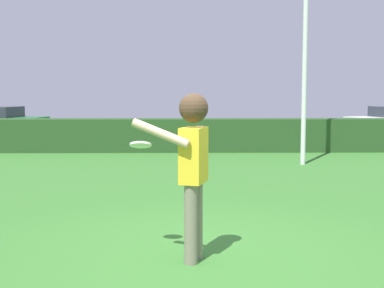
{
  "coord_description": "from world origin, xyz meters",
  "views": [
    {
      "loc": [
        -0.19,
        -5.68,
        1.78
      ],
      "look_at": [
        -0.08,
        0.79,
        1.15
      ],
      "focal_mm": 49.55,
      "sensor_mm": 36.0,
      "label": 1
    }
  ],
  "objects": [
    {
      "name": "lamppost",
      "position": [
        2.79,
        7.34,
        3.73
      ],
      "size": [
        0.24,
        0.24,
        6.81
      ],
      "color": "silver",
      "rests_on": "ground"
    },
    {
      "name": "hedge_row",
      "position": [
        0.0,
        10.34,
        0.49
      ],
      "size": [
        28.62,
        0.9,
        0.99
      ],
      "primitive_type": "cube",
      "color": "#264920",
      "rests_on": "ground"
    },
    {
      "name": "ground_plane",
      "position": [
        0.0,
        0.0,
        0.0
      ],
      "size": [
        60.0,
        60.0,
        0.0
      ],
      "primitive_type": "plane",
      "color": "#38752D"
    },
    {
      "name": "person",
      "position": [
        -0.09,
        -0.21,
        1.1
      ],
      "size": [
        0.8,
        0.54,
        1.77
      ],
      "color": "gray",
      "rests_on": "ground"
    },
    {
      "name": "frisbee",
      "position": [
        -0.66,
        0.1,
        1.21
      ],
      "size": [
        0.24,
        0.23,
        0.1
      ],
      "color": "white"
    }
  ]
}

